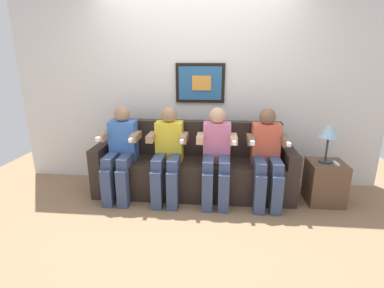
{
  "coord_description": "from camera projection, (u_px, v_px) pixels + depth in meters",
  "views": [
    {
      "loc": [
        0.29,
        -3.03,
        1.64
      ],
      "look_at": [
        0.0,
        0.15,
        0.7
      ],
      "focal_mm": 26.82,
      "sensor_mm": 36.0,
      "label": 1
    }
  ],
  "objects": [
    {
      "name": "ground_plane",
      "position": [
        191.0,
        204.0,
        3.38
      ],
      "size": [
        6.29,
        6.29,
        0.0
      ],
      "primitive_type": "plane",
      "color": "#8C6B4C"
    },
    {
      "name": "back_wall_assembly",
      "position": [
        196.0,
        87.0,
        3.74
      ],
      "size": [
        4.84,
        0.1,
        2.6
      ],
      "color": "silver",
      "rests_on": "ground_plane"
    },
    {
      "name": "couch",
      "position": [
        193.0,
        170.0,
        3.61
      ],
      "size": [
        2.44,
        0.58,
        0.9
      ],
      "color": "#2D231E",
      "rests_on": "ground_plane"
    },
    {
      "name": "person_leftmost",
      "position": [
        121.0,
        149.0,
        3.44
      ],
      "size": [
        0.46,
        0.56,
        1.11
      ],
      "color": "#3F72CC",
      "rests_on": "ground_plane"
    },
    {
      "name": "person_left_center",
      "position": [
        168.0,
        151.0,
        3.39
      ],
      "size": [
        0.46,
        0.56,
        1.11
      ],
      "color": "yellow",
      "rests_on": "ground_plane"
    },
    {
      "name": "person_right_center",
      "position": [
        217.0,
        152.0,
        3.34
      ],
      "size": [
        0.46,
        0.56,
        1.11
      ],
      "color": "pink",
      "rests_on": "ground_plane"
    },
    {
      "name": "person_rightmost",
      "position": [
        267.0,
        154.0,
        3.29
      ],
      "size": [
        0.46,
        0.56,
        1.11
      ],
      "color": "#D8593F",
      "rests_on": "ground_plane"
    },
    {
      "name": "side_table_right",
      "position": [
        325.0,
        182.0,
        3.38
      ],
      "size": [
        0.4,
        0.4,
        0.5
      ],
      "color": "brown",
      "rests_on": "ground_plane"
    },
    {
      "name": "table_lamp",
      "position": [
        329.0,
        132.0,
        3.22
      ],
      "size": [
        0.22,
        0.22,
        0.46
      ],
      "color": "#333338",
      "rests_on": "side_table_right"
    },
    {
      "name": "spare_remote_on_table",
      "position": [
        336.0,
        163.0,
        3.25
      ],
      "size": [
        0.04,
        0.13,
        0.02
      ],
      "primitive_type": "cube",
      "color": "white",
      "rests_on": "side_table_right"
    }
  ]
}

